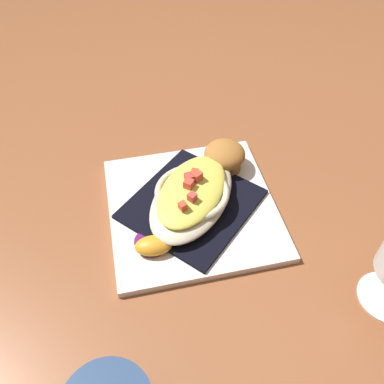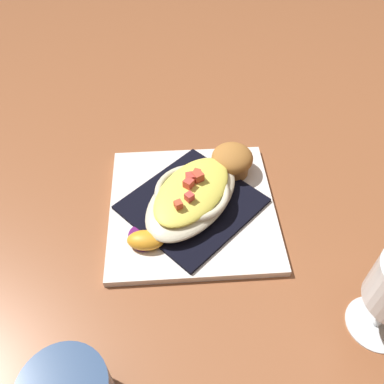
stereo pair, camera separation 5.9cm
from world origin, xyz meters
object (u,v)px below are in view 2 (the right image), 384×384
(gratin_dish, at_px, (192,194))
(muffin, at_px, (232,160))
(square_plate, at_px, (192,208))
(orange_garnish, at_px, (145,240))

(gratin_dish, relative_size, muffin, 3.10)
(square_plate, distance_m, orange_garnish, 0.10)
(square_plate, bearing_deg, muffin, -144.40)
(gratin_dish, xyz_separation_m, muffin, (-0.08, -0.06, -0.00))
(muffin, bearing_deg, gratin_dish, 35.60)
(gratin_dish, bearing_deg, orange_garnish, 34.06)
(gratin_dish, distance_m, orange_garnish, 0.10)
(square_plate, xyz_separation_m, muffin, (-0.08, -0.06, 0.03))
(gratin_dish, relative_size, orange_garnish, 3.42)
(square_plate, relative_size, orange_garnish, 4.14)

